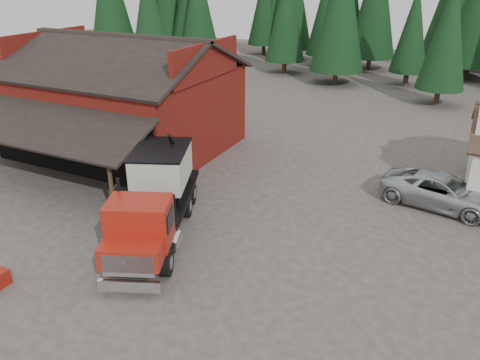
% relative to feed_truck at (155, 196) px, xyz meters
% --- Properties ---
extents(ground, '(120.00, 120.00, 0.00)m').
position_rel_feed_truck_xyz_m(ground, '(2.85, -1.69, -1.86)').
color(ground, '#453C36').
rests_on(ground, ground).
extents(red_barn, '(12.80, 13.63, 7.18)m').
position_rel_feed_truck_xyz_m(red_barn, '(-8.15, 8.21, 0.83)').
color(red_barn, maroon).
rests_on(red_barn, ground).
extents(conifer_backdrop, '(76.00, 16.00, 16.00)m').
position_rel_feed_truck_xyz_m(conifer_backdrop, '(2.85, 40.31, -1.86)').
color(conifer_backdrop, black).
rests_on(conifer_backdrop, ground).
extents(near_pine_a, '(4.40, 4.40, 11.40)m').
position_rel_feed_truck_xyz_m(near_pine_a, '(-19.15, 26.31, 4.53)').
color(near_pine_a, '#382619').
rests_on(near_pine_a, ground).
extents(near_pine_b, '(3.96, 3.96, 10.40)m').
position_rel_feed_truck_xyz_m(near_pine_b, '(8.85, 28.31, 4.03)').
color(near_pine_b, '#382619').
rests_on(near_pine_b, ground).
extents(near_pine_d, '(5.28, 5.28, 13.40)m').
position_rel_feed_truck_xyz_m(near_pine_d, '(-1.15, 32.31, 5.54)').
color(near_pine_d, '#382619').
rests_on(near_pine_d, ground).
extents(feed_truck, '(5.53, 9.03, 3.98)m').
position_rel_feed_truck_xyz_m(feed_truck, '(0.00, 0.00, 0.00)').
color(feed_truck, black).
rests_on(feed_truck, ground).
extents(silver_car, '(6.07, 3.59, 1.58)m').
position_rel_feed_truck_xyz_m(silver_car, '(10.85, 8.31, -1.07)').
color(silver_car, '#B8BDC1').
rests_on(silver_car, ground).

